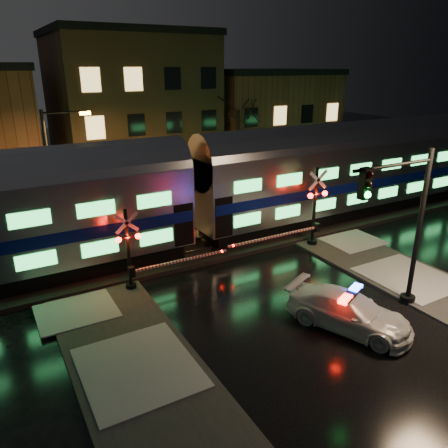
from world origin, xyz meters
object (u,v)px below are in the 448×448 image
(crossing_signal_right, at_px, (310,216))
(crossing_signal_left, at_px, (138,257))
(traffic_light, at_px, (403,230))
(streetlight, at_px, (55,171))
(police_car, at_px, (349,311))

(crossing_signal_right, distance_m, crossing_signal_left, 9.54)
(crossing_signal_right, bearing_deg, traffic_light, -100.52)
(crossing_signal_left, height_order, streetlight, streetlight)
(crossing_signal_left, bearing_deg, traffic_light, -38.88)
(traffic_light, bearing_deg, police_car, 176.05)
(traffic_light, relative_size, streetlight, 0.89)
(police_car, xyz_separation_m, crossing_signal_right, (3.73, 6.78, 1.13))
(police_car, bearing_deg, traffic_light, -22.06)
(crossing_signal_left, bearing_deg, police_car, -49.35)
(police_car, height_order, traffic_light, traffic_light)
(crossing_signal_right, xyz_separation_m, streetlight, (-11.51, 6.69, 2.39))
(police_car, distance_m, traffic_light, 3.71)
(police_car, bearing_deg, crossing_signal_right, 37.31)
(police_car, xyz_separation_m, crossing_signal_left, (-5.81, 6.76, 0.85))
(police_car, distance_m, streetlight, 15.94)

